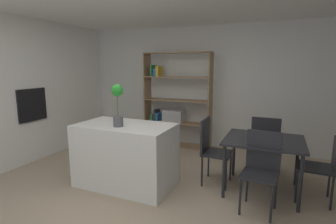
% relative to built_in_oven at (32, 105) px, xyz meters
% --- Properties ---
extents(ground_plane, '(8.71, 8.71, 0.00)m').
position_rel_built_in_oven_xyz_m(ground_plane, '(2.44, -0.64, -1.04)').
color(ground_plane, tan).
extents(back_partition, '(6.34, 0.06, 2.56)m').
position_rel_built_in_oven_xyz_m(back_partition, '(2.44, 2.21, 0.24)').
color(back_partition, silver).
rests_on(back_partition, ground_plane).
extents(built_in_oven, '(0.06, 0.56, 0.58)m').
position_rel_built_in_oven_xyz_m(built_in_oven, '(0.00, 0.00, 0.00)').
color(built_in_oven, black).
rests_on(built_in_oven, ground_plane).
extents(kitchen_island, '(1.38, 0.79, 0.90)m').
position_rel_built_in_oven_xyz_m(kitchen_island, '(2.05, -0.18, -0.59)').
color(kitchen_island, white).
rests_on(kitchen_island, ground_plane).
extents(potted_plant_on_island, '(0.16, 0.16, 0.58)m').
position_rel_built_in_oven_xyz_m(potted_plant_on_island, '(2.03, -0.32, 0.20)').
color(potted_plant_on_island, '#4C4C51').
rests_on(potted_plant_on_island, kitchen_island).
extents(open_bookshelf, '(1.46, 0.34, 2.01)m').
position_rel_built_in_oven_xyz_m(open_bookshelf, '(1.93, 1.91, -0.17)').
color(open_bookshelf, '#997551').
rests_on(open_bookshelf, ground_plane).
extents(dining_table, '(1.02, 0.91, 0.75)m').
position_rel_built_in_oven_xyz_m(dining_table, '(3.89, 0.38, -0.37)').
color(dining_table, '#232328').
rests_on(dining_table, ground_plane).
extents(dining_chair_near, '(0.44, 0.45, 0.95)m').
position_rel_built_in_oven_xyz_m(dining_chair_near, '(3.90, -0.10, -0.48)').
color(dining_chair_near, '#232328').
rests_on(dining_chair_near, ground_plane).
extents(dining_chair_island_side, '(0.40, 0.44, 0.97)m').
position_rel_built_in_oven_xyz_m(dining_chair_island_side, '(3.16, 0.38, -0.47)').
color(dining_chair_island_side, '#232328').
rests_on(dining_chair_island_side, ground_plane).
extents(dining_chair_window_side, '(0.47, 0.45, 0.84)m').
position_rel_built_in_oven_xyz_m(dining_chair_window_side, '(4.61, 0.37, -0.54)').
color(dining_chair_window_side, '#232328').
rests_on(dining_chair_window_side, ground_plane).
extents(dining_chair_far, '(0.41, 0.46, 0.98)m').
position_rel_built_in_oven_xyz_m(dining_chair_far, '(3.89, 0.85, -0.47)').
color(dining_chair_far, '#232328').
rests_on(dining_chair_far, ground_plane).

